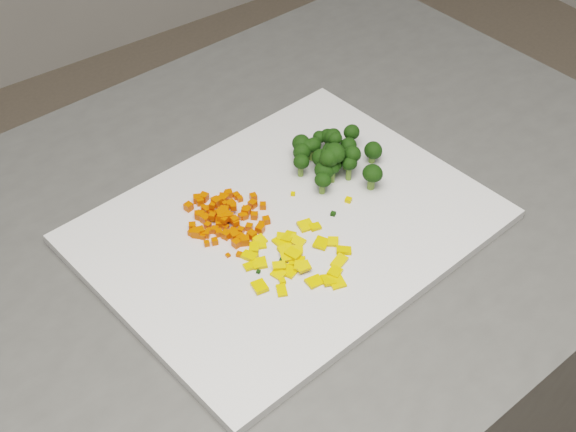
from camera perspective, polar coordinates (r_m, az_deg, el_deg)
counter_block at (r=1.24m, az=-0.51°, el=-15.07°), size 0.98×0.72×0.90m
cutting_board at (r=0.86m, az=0.00°, el=-0.75°), size 0.44×0.36×0.01m
carrot_pile at (r=0.85m, az=-4.50°, el=0.43°), size 0.09×0.09×0.03m
pepper_pile at (r=0.81m, az=0.49°, el=-2.79°), size 0.11×0.11×0.01m
broccoli_pile at (r=0.91m, az=3.13°, el=4.49°), size 0.11×0.11×0.05m
carrot_cube_0 at (r=0.86m, az=-5.89°, el=-0.22°), size 0.01×0.01×0.01m
carrot_cube_1 at (r=0.85m, az=-1.56°, el=-0.31°), size 0.01×0.01×0.01m
carrot_cube_2 at (r=0.85m, az=-6.87°, el=-1.19°), size 0.01×0.01×0.01m
carrot_cube_3 at (r=0.85m, az=-5.39°, el=-0.02°), size 0.01×0.01×0.01m
carrot_cube_4 at (r=0.87m, az=-6.04°, el=0.57°), size 0.01×0.01×0.01m
carrot_cube_5 at (r=0.85m, az=-4.91°, el=-0.35°), size 0.01×0.01×0.01m
carrot_cube_6 at (r=0.86m, az=-5.37°, el=0.75°), size 0.01×0.01×0.01m
carrot_cube_7 at (r=0.88m, az=-3.44°, el=1.24°), size 0.01×0.01×0.01m
carrot_cube_8 at (r=0.85m, az=-4.55°, el=0.35°), size 0.01×0.01×0.01m
carrot_cube_9 at (r=0.88m, az=-4.70°, el=1.29°), size 0.01×0.01×0.01m
carrot_cube_10 at (r=0.88m, az=-4.84°, el=1.09°), size 0.01×0.01×0.01m
carrot_cube_11 at (r=0.84m, az=-3.37°, el=-1.03°), size 0.01×0.01×0.01m
carrot_cube_12 at (r=0.85m, az=-4.12°, el=-0.01°), size 0.01×0.01×0.01m
carrot_cube_13 at (r=0.87m, az=-5.82°, el=0.47°), size 0.01×0.01×0.01m
carrot_cube_14 at (r=0.88m, az=-6.48°, el=1.22°), size 0.01×0.01×0.01m
carrot_cube_15 at (r=0.84m, az=-6.54°, el=-1.20°), size 0.01×0.01×0.01m
carrot_cube_16 at (r=0.88m, az=-4.68°, el=1.39°), size 0.01×0.01×0.01m
carrot_cube_17 at (r=0.87m, az=-1.80°, el=0.74°), size 0.01×0.01×0.01m
carrot_cube_18 at (r=0.87m, az=-4.05°, el=0.90°), size 0.01×0.01×0.01m
carrot_cube_19 at (r=0.84m, az=-4.43°, el=-1.34°), size 0.01×0.01×0.01m
carrot_cube_20 at (r=0.85m, az=-6.57°, el=-1.07°), size 0.01×0.01×0.01m
carrot_cube_21 at (r=0.84m, az=-3.80°, el=-0.31°), size 0.01×0.01×0.01m
carrot_cube_22 at (r=0.85m, az=-4.82°, el=0.15°), size 0.01×0.01×0.01m
carrot_cube_23 at (r=0.85m, az=-4.54°, el=0.31°), size 0.01×0.01×0.01m
carrot_cube_24 at (r=0.86m, az=-6.43°, el=0.09°), size 0.01×0.01×0.01m
carrot_cube_25 at (r=0.85m, az=-5.62°, el=-1.06°), size 0.01×0.01×0.01m
carrot_cube_26 at (r=0.84m, az=-4.55°, el=-0.29°), size 0.01×0.01×0.01m
carrot_cube_27 at (r=0.87m, az=-4.52°, el=0.85°), size 0.01×0.01×0.01m
carrot_cube_28 at (r=0.84m, az=-3.76°, el=-0.47°), size 0.01×0.01×0.01m
carrot_cube_29 at (r=0.88m, az=-6.29°, el=1.05°), size 0.01×0.01×0.01m
carrot_cube_30 at (r=0.87m, az=-7.09°, el=0.66°), size 0.01×0.01×0.01m
carrot_cube_31 at (r=0.88m, az=-2.49°, el=1.37°), size 0.01×0.01×0.01m
carrot_cube_32 at (r=0.86m, az=-3.12°, el=-0.01°), size 0.01×0.01×0.01m
carrot_cube_33 at (r=0.88m, az=-5.20°, el=1.08°), size 0.01×0.01×0.01m
carrot_cube_34 at (r=0.88m, az=-5.99°, el=1.34°), size 0.01×0.01×0.01m
carrot_cube_35 at (r=0.86m, az=-5.24°, el=-0.01°), size 0.01×0.01×0.01m
carrot_cube_36 at (r=0.84m, az=-6.28°, el=-1.11°), size 0.01×0.01×0.01m
carrot_cube_37 at (r=0.88m, az=-4.62°, el=1.21°), size 0.01×0.01×0.01m
carrot_cube_38 at (r=0.84m, az=-4.93°, el=-1.19°), size 0.01×0.01×0.01m
carrot_cube_39 at (r=0.85m, az=-5.73°, el=-0.68°), size 0.01×0.01×0.01m
carrot_cube_40 at (r=0.84m, az=-3.94°, el=-1.10°), size 0.01×0.01×0.01m
carrot_cube_41 at (r=0.84m, az=-3.81°, el=-1.40°), size 0.01×0.01×0.01m
carrot_cube_42 at (r=0.83m, az=-3.69°, el=-1.95°), size 0.01×0.01×0.01m
carrot_cube_43 at (r=0.86m, az=-4.94°, el=0.14°), size 0.01×0.01×0.01m
carrot_cube_44 at (r=0.87m, az=-5.77°, el=0.42°), size 0.01×0.01×0.01m
carrot_cube_45 at (r=0.86m, az=-4.01°, el=-0.18°), size 0.01×0.01×0.01m
carrot_cube_46 at (r=0.86m, az=-4.82°, el=0.36°), size 0.01×0.01×0.01m
carrot_cube_47 at (r=0.87m, az=-2.53°, el=0.85°), size 0.01×0.01×0.01m
carrot_cube_48 at (r=0.85m, az=-1.91°, el=-0.63°), size 0.01×0.01×0.01m
carrot_cube_49 at (r=0.88m, az=-3.70°, el=1.46°), size 0.01×0.01×0.01m
carrot_cube_50 at (r=0.87m, az=-5.43°, el=0.23°), size 0.01×0.01×0.01m
carrot_cube_51 at (r=0.84m, az=-6.05°, el=-1.43°), size 0.01×0.01×0.01m
carrot_cube_52 at (r=0.86m, az=-5.10°, el=1.02°), size 0.01×0.01×0.01m
carrot_cube_53 at (r=0.83m, az=-3.40°, el=-1.58°), size 0.01×0.01×0.01m
carrot_cube_54 at (r=0.85m, az=-4.81°, el=-0.07°), size 0.01×0.01×0.01m
carrot_cube_55 at (r=0.85m, az=-4.88°, el=-0.56°), size 0.01×0.01×0.01m
carrot_cube_56 at (r=0.89m, az=-4.30°, el=1.54°), size 0.01×0.01×0.01m
carrot_cube_57 at (r=0.88m, az=-4.77°, el=1.17°), size 0.01×0.01×0.01m
carrot_cube_58 at (r=0.85m, az=-4.44°, el=-0.81°), size 0.01×0.01×0.01m
carrot_cube_59 at (r=0.88m, az=-4.49°, el=1.32°), size 0.01×0.01×0.01m
carrot_cube_60 at (r=0.85m, az=-5.21°, el=-0.99°), size 0.01×0.01×0.01m
carrot_cube_61 at (r=0.85m, az=-4.67°, el=-0.19°), size 0.01×0.01×0.01m
carrot_cube_62 at (r=0.84m, az=-2.00°, el=-0.93°), size 0.01×0.01×0.01m
carrot_cube_63 at (r=0.83m, az=-5.23°, el=-1.81°), size 0.01×0.01×0.01m
carrot_cube_64 at (r=0.86m, az=-6.26°, el=0.05°), size 0.01×0.01×0.01m
carrot_cube_65 at (r=0.83m, az=-3.08°, el=-1.75°), size 0.01×0.01×0.01m
carrot_cube_66 at (r=0.86m, az=-4.16°, el=0.80°), size 0.01×0.01×0.01m
carrot_cube_67 at (r=0.85m, az=-6.81°, el=-0.73°), size 0.01×0.01×0.01m
carrot_cube_68 at (r=0.84m, az=-5.85°, el=-1.28°), size 0.01×0.01×0.01m
carrot_cube_69 at (r=0.86m, az=-3.89°, el=0.66°), size 0.01×0.01×0.01m
carrot_cube_70 at (r=0.84m, az=-2.59°, el=-1.36°), size 0.01×0.01×0.01m
carrot_cube_71 at (r=0.86m, az=-3.00°, el=0.35°), size 0.01×0.01×0.01m
carrot_cube_72 at (r=0.85m, az=-2.78°, el=-0.80°), size 0.01×0.01×0.01m
carrot_cube_73 at (r=0.85m, az=-4.33°, el=-0.02°), size 0.01×0.01×0.01m
carrot_cube_74 at (r=0.86m, az=-2.98°, el=0.40°), size 0.01×0.01×0.01m
carrot_cube_75 at (r=0.86m, az=-2.41°, el=0.02°), size 0.01×0.01×0.01m
carrot_cube_76 at (r=0.89m, az=-4.23°, el=1.61°), size 0.01×0.01×0.01m
carrot_cube_77 at (r=0.86m, az=-3.31°, el=-0.01°), size 0.01×0.01×0.01m
carrot_cube_78 at (r=0.86m, az=-6.21°, el=-0.04°), size 0.01×0.01×0.01m
carrot_cube_79 at (r=0.83m, az=-5.80°, el=-1.96°), size 0.01×0.01×0.01m
carrot_cube_80 at (r=0.86m, az=-2.33°, el=0.09°), size 0.01×0.01×0.01m
pepper_chunk_0 at (r=0.81m, az=0.03°, el=-2.76°), size 0.02×0.02×0.01m
pepper_chunk_1 at (r=0.81m, az=3.66°, el=-3.25°), size 0.02×0.02×0.01m
pepper_chunk_2 at (r=0.80m, az=-0.68°, el=-4.15°), size 0.01×0.02×0.01m
pepper_chunk_3 at (r=0.82m, az=-2.77°, el=-2.86°), size 0.02×0.02×0.01m
pepper_chunk_4 at (r=0.79m, az=-0.46°, el=-5.31°), size 0.02×0.02×0.00m
pepper_chunk_5 at (r=0.82m, az=0.45°, el=-2.39°), size 0.02×0.02×0.01m
pepper_chunk_6 at (r=0.81m, az=0.39°, el=-2.68°), size 0.02×0.02×0.00m
pepper_chunk_7 at (r=0.80m, az=2.90°, el=-4.57°), size 0.02×0.02×0.01m
pepper_chunk_8 at (r=0.79m, az=1.92°, el=-4.68°), size 0.02×0.01×0.01m
pepper_chunk_9 at (r=0.83m, az=-2.02°, el=-1.73°), size 0.01×0.01×0.01m
pepper_chunk_10 at (r=0.81m, az=-2.72°, el=-3.57°), size 0.01×0.01×0.00m
pepper_chunk_11 at (r=0.83m, az=-0.51°, el=-1.88°), size 0.01×0.02×0.00m
pepper_chunk_12 at (r=0.80m, az=3.48°, el=-4.68°), size 0.02×0.02×0.00m
pepper_chunk_13 at (r=0.83m, az=3.22°, el=-1.84°), size 0.02×0.02×0.01m
pepper_chunk_14 at (r=0.80m, az=0.85°, el=-3.55°), size 0.02×0.02×0.01m
pepper_chunk_15 at (r=0.81m, az=0.65°, el=-3.25°), size 0.02×0.02×0.01m
pepper_chunk_16 at (r=0.83m, az=-2.05°, el=-1.93°), size 0.02×0.02×0.01m
pepper_chunk_17 at (r=0.81m, az=-2.02°, el=-3.39°), size 0.02×0.02×0.01m
pepper_chunk_18 at (r=0.80m, az=3.35°, el=-4.01°), size 0.02×0.02×0.01m
pepper_chunk_19 at (r=0.79m, az=-2.03°, el=-5.03°), size 0.02×0.02×0.01m
pepper_chunk_20 at (r=0.85m, az=1.27°, el=-0.69°), size 0.02×0.02×0.01m
pepper_chunk_21 at (r=0.85m, az=1.94°, el=-0.77°), size 0.01×0.01×0.00m
pepper_chunk_22 at (r=0.83m, az=2.38°, el=-1.93°), size 0.02×0.02×0.01m
pepper_chunk_23 at (r=0.84m, az=0.03°, el=-1.50°), size 0.02×0.02×0.01m
pepper_chunk_24 at (r=0.80m, az=-0.65°, el=-3.56°), size 0.02×0.01×0.01m
pepper_chunk_25 at (r=0.80m, az=1.11°, el=-3.62°), size 0.02×0.01×0.01m
pepper_chunk_26 at (r=0.83m, az=-2.42°, el=-2.25°), size 0.02×0.02×0.00m
pepper_chunk_27 at (r=0.82m, az=-0.17°, el=-2.33°), size 0.02×0.01×0.01m
pepper_chunk_28 at (r=0.83m, az=3.98°, el=-2.44°), size 0.02×0.02×0.01m
pepper_chunk_29 at (r=0.84m, az=-0.40°, el=-1.49°), size 0.02×0.02×0.01m
pepper_chunk_30 at (r=0.80m, az=0.08°, el=-3.94°), size 0.02×0.02×0.00m
pepper_chunk_31 at (r=0.83m, az=0.63°, el=-1.79°), size 0.02×0.02×0.01m
broccoli_floret_0 at (r=0.90m, az=2.56°, el=3.08°), size 0.03×0.03×0.03m
broccoli_floret_1 at (r=0.92m, az=0.95°, el=4.33°), size 0.03×0.03×0.03m
broccoli_floret_2 at (r=0.90m, az=3.19°, el=3.07°), size 0.02×0.02×0.02m
broccoli_floret_3 at (r=0.93m, az=0.90°, el=4.89°), size 0.03×0.03×0.03m
broccoli_floret_4 at (r=0.90m, az=0.91°, el=3.56°), size 0.02×0.02×0.03m
broccoli_floret_5 at (r=0.93m, az=6.02°, el=4.45°), size 0.03×0.03×0.02m
broccoli_floret_6 at (r=0.89m, az=5.96°, el=2.72°), size 0.03×0.03×0.03m
broccoli_floret_7 at (r=0.92m, az=3.04°, el=4.40°), size 0.03×0.03×0.03m
broccoli_floret_8 at (r=0.89m, az=2.89°, el=3.95°), size 0.03×0.03×0.03m
broccoli_floret_9 at (r=0.90m, az=4.57°, el=4.08°), size 0.03×0.03×0.03m
broccoli_floret_10 at (r=0.95m, az=2.82°, el=5.42°), size 0.02×0.02×0.02m
broccoli_floret_11 at (r=0.93m, az=1.75°, el=4.74°), size 0.03×0.03×0.03m
broccoli_floret_12 at (r=0.93m, az=1.38°, el=4.67°), size 0.02×0.02×0.03m
broccoli_floret_13 at (r=0.94m, az=3.14°, el=5.35°), size 0.03×0.03×0.03m
broccoli_floret_14 at (r=0.90m, az=2.94°, el=4.23°), size 0.03×0.03×0.02m
broccoli_floret_15 at (r=0.90m, az=3.28°, el=4.09°), size 0.03×0.03×0.03m
broccoli_floret_16 at (r=0.91m, az=2.33°, el=3.90°), size 0.03×0.03×0.03m
broccoli_floret_17 at (r=0.92m, az=4.15°, el=3.99°), size 0.02×0.02×0.03m
broccoli_floret_18 at (r=0.91m, az=3.16°, el=3.55°), size 0.03×0.03×0.03m
broccoli_floret_19 at (r=0.88m, az=2.45°, el=2.29°), size 0.03×0.03×0.03m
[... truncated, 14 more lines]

